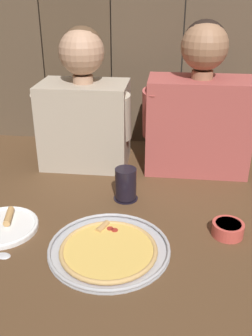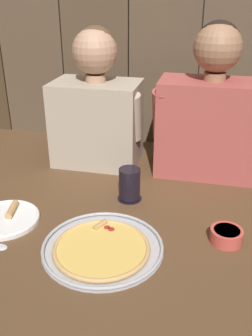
% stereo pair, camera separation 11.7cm
% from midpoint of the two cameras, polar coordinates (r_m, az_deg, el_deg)
% --- Properties ---
extents(ground_plane, '(3.20, 3.20, 0.00)m').
position_cam_midpoint_polar(ground_plane, '(1.18, -2.87, -10.16)').
color(ground_plane, brown).
extents(pizza_tray, '(0.35, 0.35, 0.03)m').
position_cam_midpoint_polar(pizza_tray, '(1.11, -5.67, -12.06)').
color(pizza_tray, '#B2B2B7').
rests_on(pizza_tray, ground).
extents(dinner_plate, '(0.22, 0.22, 0.03)m').
position_cam_midpoint_polar(dinner_plate, '(1.28, -20.52, -8.26)').
color(dinner_plate, white).
rests_on(dinner_plate, ground).
extents(drinking_glass, '(0.09, 0.09, 0.12)m').
position_cam_midpoint_polar(drinking_glass, '(1.33, -2.55, -2.53)').
color(drinking_glass, black).
rests_on(drinking_glass, ground).
extents(dipping_bowl, '(0.10, 0.10, 0.04)m').
position_cam_midpoint_polar(dipping_bowl, '(1.19, 12.32, -8.93)').
color(dipping_bowl, '#CC4C42').
rests_on(dipping_bowl, ground).
extents(diner_left, '(0.39, 0.23, 0.55)m').
position_cam_midpoint_polar(diner_left, '(1.56, -8.46, 8.98)').
color(diner_left, '#B2A38E').
rests_on(diner_left, ground).
extents(diner_right, '(0.44, 0.21, 0.58)m').
position_cam_midpoint_polar(diner_right, '(1.50, 8.75, 8.76)').
color(diner_right, '#AD4C47').
rests_on(diner_right, ground).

